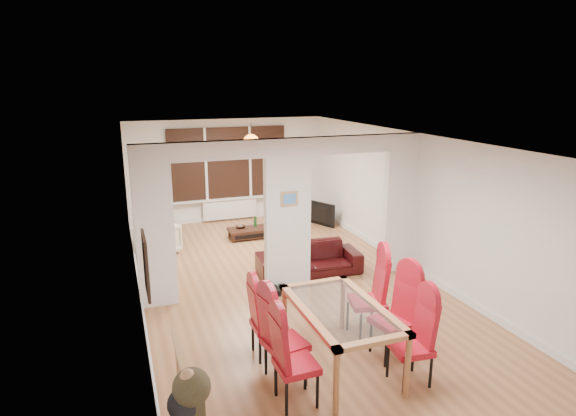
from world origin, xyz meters
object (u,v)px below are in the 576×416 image
dining_chair_lb (286,337)px  dining_chair_rc (367,296)px  sofa (309,259)px  bottle (255,221)px  dining_chair_rb (393,316)px  television (316,214)px  bowl (241,227)px  coffee_table (251,233)px  dining_table (340,337)px  dining_chair_lc (268,319)px  dining_chair_la (296,358)px  armchair (158,241)px  dining_chair_ra (411,341)px  person (164,210)px

dining_chair_lb → dining_chair_rc: bearing=13.2°
sofa → bottle: bearing=102.0°
dining_chair_rb → sofa: 3.01m
dining_chair_rc → television: 5.44m
bottle → bowl: size_ratio=1.18×
dining_chair_lb → coffee_table: bearing=68.5°
dining_table → bowl: (0.13, 5.46, -0.15)m
dining_table → television: size_ratio=1.71×
dining_chair_lc → dining_chair_la: bearing=-90.1°
dining_chair_lc → dining_chair_rb: size_ratio=0.89×
dining_chair_la → television: bearing=63.8°
dining_chair_lb → dining_chair_lc: size_ratio=1.11×
dining_chair_lb → dining_chair_rb: size_ratio=0.99×
sofa → armchair: bearing=147.5°
bottle → bowl: 0.36m
armchair → coffee_table: (2.11, 0.46, -0.21)m
dining_table → sofa: dining_table is taller
sofa → coffee_table: bearing=105.2°
television → dining_chair_rc: bearing=139.7°
sofa → bowl: (-0.67, 2.49, -0.02)m
television → dining_chair_lc: bearing=126.2°
coffee_table → television: bearing=13.9°
bowl → dining_chair_ra: bearing=-85.3°
sofa → bowl: bearing=109.5°
dining_chair_la → dining_chair_rc: (1.46, 1.05, 0.04)m
dining_chair_rc → dining_chair_ra: bearing=-80.0°
dining_chair_ra → person: size_ratio=0.63×
armchair → television: 4.03m
dining_chair_ra → dining_chair_rb: dining_chair_rb is taller
dining_chair_ra → armchair: size_ratio=1.54×
dining_table → armchair: 5.21m
dining_chair_lb → television: bearing=53.5°
dining_chair_lc → coffee_table: 4.95m
dining_chair_lb → dining_chair_rc: (1.44, 0.62, 0.02)m
dining_chair_lc → dining_chair_ra: 1.80m
dining_chair_lb → coffee_table: (1.08, 5.41, -0.45)m
dining_table → dining_chair_la: size_ratio=1.59×
dining_chair_rc → armchair: size_ratio=1.67×
armchair → bottle: armchair is taller
dining_chair_la → sofa: bearing=64.3°
dining_chair_la → dining_chair_rb: bearing=15.5°
dining_chair_lb → television: size_ratio=1.12×
television → coffee_table: size_ratio=0.99×
armchair → dining_chair_rc: bearing=-12.0°
sofa → bottle: (-0.33, 2.47, 0.09)m
person → bowl: bearing=91.9°
person → dining_chair_ra: bearing=15.4°
television → bottle: (-1.68, -0.37, 0.07)m
dining_chair_rb → coffee_table: dining_chair_rb is taller
television → dining_chair_lb: bearing=128.9°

